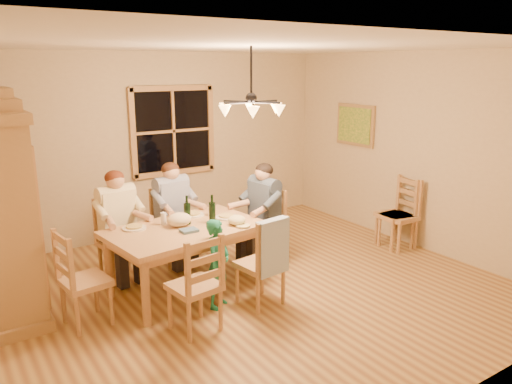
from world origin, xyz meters
TOP-DOWN VIEW (x-y plane):
  - floor at (0.00, 0.00)m, footprint 5.50×5.50m
  - ceiling at (0.00, 0.00)m, footprint 5.50×5.00m
  - wall_back at (0.00, 2.50)m, footprint 5.50×0.02m
  - wall_right at (2.75, 0.00)m, footprint 0.02×5.00m
  - window at (0.20, 2.47)m, footprint 1.30×0.06m
  - painting at (2.71, 1.20)m, footprint 0.06×0.78m
  - chandelier at (-0.00, 0.00)m, footprint 0.77×0.68m
  - dining_table at (-0.64, 0.38)m, footprint 1.79×1.23m
  - chair_far_left at (-1.15, 1.11)m, footprint 0.49×0.47m
  - chair_far_right at (-0.41, 1.21)m, footprint 0.49×0.47m
  - chair_near_left at (-0.95, -0.46)m, footprint 0.49×0.47m
  - chair_near_right at (-0.12, -0.35)m, footprint 0.49×0.47m
  - chair_end_left at (-1.79, 0.23)m, footprint 0.47×0.49m
  - chair_end_right at (0.52, 0.53)m, footprint 0.47×0.49m
  - adult_woman at (-1.15, 1.11)m, footprint 0.43×0.46m
  - adult_plaid_man at (-0.41, 1.21)m, footprint 0.43×0.46m
  - adult_slate_man at (0.52, 0.53)m, footprint 0.46×0.43m
  - towel at (-0.10, -0.54)m, footprint 0.39×0.15m
  - wine_bottle_a at (-0.56, 0.47)m, footprint 0.08×0.08m
  - wine_bottle_b at (-0.31, 0.35)m, footprint 0.08×0.08m
  - plate_woman at (-1.13, 0.63)m, footprint 0.26×0.26m
  - plate_plaid at (-0.36, 0.73)m, footprint 0.26×0.26m
  - plate_slate at (-0.08, 0.42)m, footprint 0.26×0.26m
  - wine_glass_a at (-0.80, 0.60)m, footprint 0.06×0.06m
  - wine_glass_b at (-0.19, 0.59)m, footprint 0.06×0.06m
  - cap at (-0.11, 0.14)m, footprint 0.20×0.20m
  - napkin at (-0.67, 0.21)m, footprint 0.20×0.16m
  - cloth_bundle at (-0.67, 0.45)m, footprint 0.28×0.22m
  - child at (-0.52, -0.15)m, footprint 0.42×0.40m
  - chair_spare_front at (2.45, 0.06)m, footprint 0.50×0.51m
  - chair_spare_back at (2.45, 0.00)m, footprint 0.42×0.44m

SIDE VIEW (x-z plane):
  - floor at x=0.00m, z-range 0.00..0.00m
  - chair_far_left at x=-1.15m, z-range -0.19..0.80m
  - chair_far_right at x=-0.41m, z-range -0.19..0.80m
  - chair_near_left at x=-0.95m, z-range -0.19..0.80m
  - chair_near_right at x=-0.12m, z-range -0.19..0.80m
  - chair_end_left at x=-1.79m, z-range -0.19..0.80m
  - chair_end_right at x=0.52m, z-range -0.19..0.80m
  - chair_spare_front at x=2.45m, z-range -0.19..0.80m
  - chair_spare_back at x=2.45m, z-range -0.19..0.80m
  - child at x=-0.52m, z-range 0.00..0.97m
  - dining_table at x=-0.64m, z-range 0.28..1.04m
  - towel at x=-0.10m, z-range 0.41..0.99m
  - plate_woman at x=-1.13m, z-range 0.76..0.78m
  - plate_plaid at x=-0.36m, z-range 0.76..0.78m
  - plate_slate at x=-0.08m, z-range 0.76..0.78m
  - napkin at x=-0.67m, z-range 0.76..0.79m
  - cap at x=-0.11m, z-range 0.76..0.87m
  - wine_glass_a at x=-0.80m, z-range 0.76..0.90m
  - wine_glass_b at x=-0.19m, z-range 0.76..0.90m
  - cloth_bundle at x=-0.67m, z-range 0.76..0.91m
  - adult_woman at x=-1.15m, z-range 0.40..1.28m
  - adult_plaid_man at x=-0.41m, z-range 0.40..1.28m
  - adult_slate_man at x=0.52m, z-range 0.40..1.28m
  - wine_bottle_a at x=-0.56m, z-range 0.76..1.09m
  - wine_bottle_b at x=-0.31m, z-range 0.76..1.09m
  - wall_back at x=0.00m, z-range 0.00..2.70m
  - wall_right at x=2.75m, z-range 0.00..2.70m
  - window at x=0.20m, z-range 0.90..2.20m
  - painting at x=2.71m, z-range 1.28..1.92m
  - chandelier at x=0.00m, z-range 1.72..2.43m
  - ceiling at x=0.00m, z-range 2.69..2.71m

